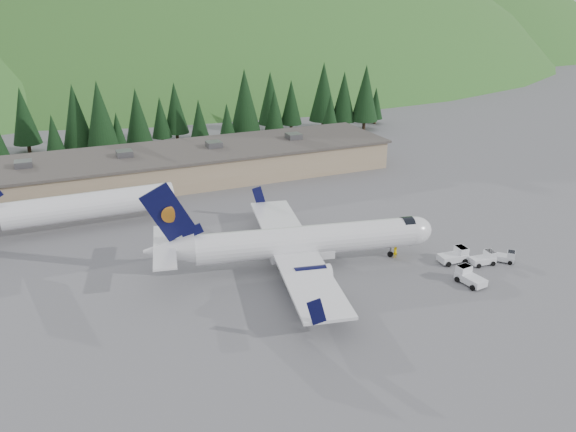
% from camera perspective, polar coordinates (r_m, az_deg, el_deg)
% --- Properties ---
extents(ground, '(600.00, 600.00, 0.00)m').
position_cam_1_polar(ground, '(66.22, 2.07, -4.98)').
color(ground, '#5B5B60').
extents(airliner, '(33.89, 32.00, 11.29)m').
position_cam_1_polar(airliner, '(64.71, 1.25, -2.68)').
color(airliner, white).
rests_on(airliner, ground).
extents(second_airliner, '(27.50, 11.00, 10.05)m').
position_cam_1_polar(second_airliner, '(79.80, -21.49, 0.81)').
color(second_airliner, white).
rests_on(second_airliner, ground).
extents(baggage_tug_a, '(3.48, 2.24, 1.80)m').
position_cam_1_polar(baggage_tug_a, '(69.46, 16.60, -3.87)').
color(baggage_tug_a, white).
rests_on(baggage_tug_a, ground).
extents(baggage_tug_b, '(2.76, 2.79, 1.40)m').
position_cam_1_polar(baggage_tug_b, '(71.53, 21.19, -3.87)').
color(baggage_tug_b, white).
rests_on(baggage_tug_b, ground).
extents(baggage_tug_c, '(2.35, 3.49, 1.77)m').
position_cam_1_polar(baggage_tug_c, '(64.98, 17.89, -5.87)').
color(baggage_tug_c, white).
rests_on(baggage_tug_c, ground).
extents(terminal_building, '(71.00, 17.00, 6.10)m').
position_cam_1_polar(terminal_building, '(97.47, -10.28, 5.19)').
color(terminal_building, '#9A8463').
rests_on(terminal_building, ground).
extents(baggage_tug_d, '(3.05, 2.02, 1.56)m').
position_cam_1_polar(baggage_tug_d, '(70.06, 19.33, -4.09)').
color(baggage_tug_d, white).
rests_on(baggage_tug_d, ground).
extents(ramp_worker, '(0.71, 0.54, 1.73)m').
position_cam_1_polar(ramp_worker, '(68.78, 10.84, -3.52)').
color(ramp_worker, '#F9C900').
rests_on(ramp_worker, ground).
extents(tree_line, '(111.85, 19.91, 14.30)m').
position_cam_1_polar(tree_line, '(117.97, -13.28, 10.25)').
color(tree_line, black).
rests_on(tree_line, ground).
extents(hills, '(614.00, 330.00, 300.00)m').
position_cam_1_polar(hills, '(294.73, -6.08, -0.92)').
color(hills, '#345A21').
rests_on(hills, ground).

